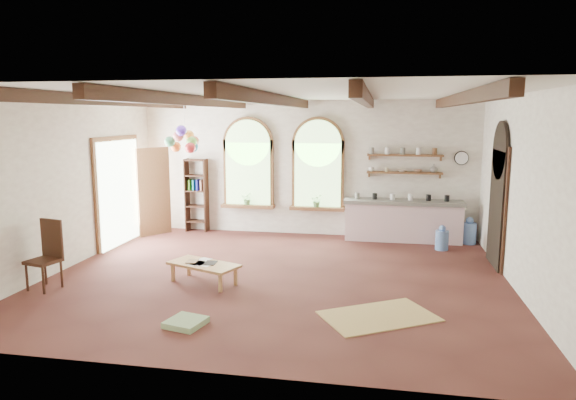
% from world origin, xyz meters
% --- Properties ---
extents(floor, '(8.00, 8.00, 0.00)m').
position_xyz_m(floor, '(0.00, 0.00, 0.00)').
color(floor, '#582B24').
rests_on(floor, ground).
extents(ceiling_beams, '(6.20, 6.80, 0.18)m').
position_xyz_m(ceiling_beams, '(0.00, 0.00, 3.10)').
color(ceiling_beams, '#381E12').
rests_on(ceiling_beams, ceiling).
extents(window_left, '(1.30, 0.28, 2.20)m').
position_xyz_m(window_left, '(-1.40, 3.43, 1.63)').
color(window_left, brown).
rests_on(window_left, floor).
extents(window_right, '(1.30, 0.28, 2.20)m').
position_xyz_m(window_right, '(0.30, 3.43, 1.63)').
color(window_right, brown).
rests_on(window_right, floor).
extents(left_doorway, '(0.10, 1.90, 2.50)m').
position_xyz_m(left_doorway, '(-3.95, 1.80, 1.15)').
color(left_doorway, brown).
rests_on(left_doorway, floor).
extents(right_doorway, '(0.10, 1.30, 2.40)m').
position_xyz_m(right_doorway, '(3.95, 1.50, 1.10)').
color(right_doorway, black).
rests_on(right_doorway, floor).
extents(kitchen_counter, '(2.68, 0.62, 0.94)m').
position_xyz_m(kitchen_counter, '(2.30, 3.20, 0.48)').
color(kitchen_counter, silver).
rests_on(kitchen_counter, floor).
extents(wall_shelf_lower, '(1.70, 0.24, 0.04)m').
position_xyz_m(wall_shelf_lower, '(2.30, 3.38, 1.55)').
color(wall_shelf_lower, brown).
rests_on(wall_shelf_lower, wall_back).
extents(wall_shelf_upper, '(1.70, 0.24, 0.04)m').
position_xyz_m(wall_shelf_upper, '(2.30, 3.38, 1.95)').
color(wall_shelf_upper, brown).
rests_on(wall_shelf_upper, wall_back).
extents(wall_clock, '(0.32, 0.04, 0.32)m').
position_xyz_m(wall_clock, '(3.55, 3.45, 1.90)').
color(wall_clock, black).
rests_on(wall_clock, wall_back).
extents(bookshelf, '(0.53, 0.32, 1.80)m').
position_xyz_m(bookshelf, '(-2.70, 3.32, 0.90)').
color(bookshelf, '#381E12').
rests_on(bookshelf, floor).
extents(coffee_table, '(1.35, 0.98, 0.35)m').
position_xyz_m(coffee_table, '(-1.16, -0.54, 0.31)').
color(coffee_table, tan).
rests_on(coffee_table, floor).
extents(side_chair, '(0.54, 0.54, 1.15)m').
position_xyz_m(side_chair, '(-3.64, -1.27, 0.33)').
color(side_chair, '#381E12').
rests_on(side_chair, floor).
extents(floor_mat, '(1.83, 1.63, 0.02)m').
position_xyz_m(floor_mat, '(1.80, -1.52, 0.01)').
color(floor_mat, tan).
rests_on(floor_mat, floor).
extents(floor_cushion, '(0.57, 0.57, 0.08)m').
position_xyz_m(floor_cushion, '(-0.80, -2.30, 0.04)').
color(floor_cushion, gray).
rests_on(floor_cushion, floor).
extents(water_jug_a, '(0.28, 0.28, 0.54)m').
position_xyz_m(water_jug_a, '(3.10, 2.50, 0.23)').
color(water_jug_a, '#5C84C6').
rests_on(water_jug_a, floor).
extents(water_jug_b, '(0.32, 0.32, 0.61)m').
position_xyz_m(water_jug_b, '(3.76, 3.16, 0.26)').
color(water_jug_b, '#5C84C6').
rests_on(water_jug_b, floor).
extents(balloon_cluster, '(0.73, 0.79, 1.14)m').
position_xyz_m(balloon_cluster, '(-2.42, 1.94, 2.33)').
color(balloon_cluster, silver).
rests_on(balloon_cluster, floor).
extents(table_book, '(0.20, 0.27, 0.02)m').
position_xyz_m(table_book, '(-1.47, -0.51, 0.36)').
color(table_book, olive).
rests_on(table_book, coffee_table).
extents(tablet, '(0.20, 0.28, 0.01)m').
position_xyz_m(tablet, '(-1.05, -0.51, 0.36)').
color(tablet, black).
rests_on(tablet, coffee_table).
extents(potted_plant_left, '(0.27, 0.23, 0.30)m').
position_xyz_m(potted_plant_left, '(-1.40, 3.32, 0.85)').
color(potted_plant_left, '#598C4C').
rests_on(potted_plant_left, window_left).
extents(potted_plant_right, '(0.27, 0.23, 0.30)m').
position_xyz_m(potted_plant_right, '(0.30, 3.32, 0.85)').
color(potted_plant_right, '#598C4C').
rests_on(potted_plant_right, window_right).
extents(shelf_cup_a, '(0.12, 0.10, 0.10)m').
position_xyz_m(shelf_cup_a, '(1.55, 3.38, 1.62)').
color(shelf_cup_a, white).
rests_on(shelf_cup_a, wall_shelf_lower).
extents(shelf_cup_b, '(0.10, 0.10, 0.09)m').
position_xyz_m(shelf_cup_b, '(1.90, 3.38, 1.62)').
color(shelf_cup_b, beige).
rests_on(shelf_cup_b, wall_shelf_lower).
extents(shelf_bowl_a, '(0.22, 0.22, 0.05)m').
position_xyz_m(shelf_bowl_a, '(2.25, 3.38, 1.60)').
color(shelf_bowl_a, beige).
rests_on(shelf_bowl_a, wall_shelf_lower).
extents(shelf_bowl_b, '(0.20, 0.20, 0.06)m').
position_xyz_m(shelf_bowl_b, '(2.60, 3.38, 1.60)').
color(shelf_bowl_b, '#8C664C').
rests_on(shelf_bowl_b, wall_shelf_lower).
extents(shelf_vase, '(0.18, 0.18, 0.19)m').
position_xyz_m(shelf_vase, '(2.95, 3.38, 1.67)').
color(shelf_vase, slate).
rests_on(shelf_vase, wall_shelf_lower).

